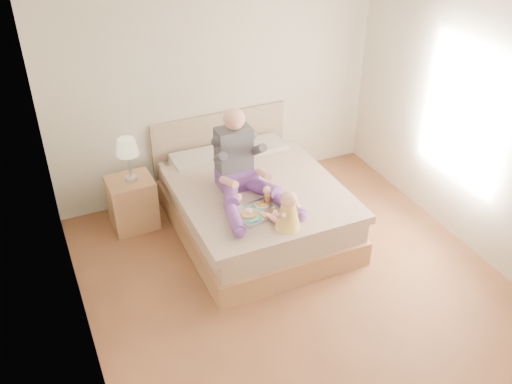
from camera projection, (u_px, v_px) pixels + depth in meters
name	position (u px, v px, depth m)	size (l,w,h in m)	color
room	(311.00, 150.00, 4.93)	(4.02, 4.22, 2.71)	brown
bed	(253.00, 203.00, 6.38)	(1.70, 2.18, 1.00)	#9D7049
nightstand	(132.00, 203.00, 6.41)	(0.50, 0.45, 0.60)	#9D7049
lamp	(127.00, 149.00, 6.04)	(0.25, 0.25, 0.50)	silver
adult	(241.00, 170.00, 5.89)	(0.78, 1.09, 0.92)	#693A93
tray	(256.00, 211.00, 5.68)	(0.51, 0.44, 0.13)	silver
baby	(287.00, 213.00, 5.42)	(0.29, 0.36, 0.40)	#F6CB4D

